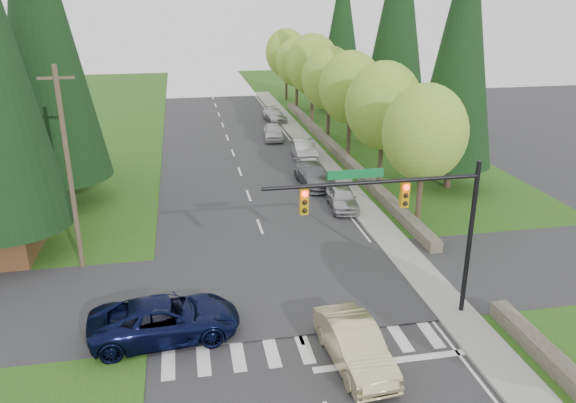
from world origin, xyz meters
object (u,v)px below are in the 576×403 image
object	(u,v)px
parked_car_c	(304,150)
sedan_champagne	(355,345)
parked_car_b	(314,175)
parked_car_e	(274,115)
parked_car_d	(273,132)
parked_car_a	(342,197)
suv_navy	(165,319)

from	to	relation	value
parked_car_c	sedan_champagne	bearing A→B (deg)	-95.31
parked_car_b	parked_car_e	xyz separation A→B (m)	(0.70, 21.41, -0.09)
sedan_champagne	parked_car_b	bearing A→B (deg)	76.01
parked_car_c	parked_car_d	size ratio (longest dim) A/B	1.12
parked_car_d	parked_car_e	bearing A→B (deg)	85.70
parked_car_a	parked_car_d	size ratio (longest dim) A/B	0.98
parked_car_c	parked_car_e	xyz separation A→B (m)	(0.00, 14.74, -0.14)
suv_navy	parked_car_d	distance (m)	32.42
suv_navy	parked_car_c	bearing A→B (deg)	-28.86
parked_car_b	parked_car_c	distance (m)	6.71
sedan_champagne	parked_car_e	size ratio (longest dim) A/B	1.08
parked_car_e	parked_car_b	bearing A→B (deg)	-99.17
parked_car_a	parked_car_b	size ratio (longest dim) A/B	0.82
parked_car_e	suv_navy	bearing A→B (deg)	-112.99
sedan_champagne	parked_car_b	world-z (taller)	sedan_champagne
parked_car_d	parked_car_e	distance (m)	7.86
suv_navy	parked_car_c	world-z (taller)	suv_navy
parked_car_a	suv_navy	bearing A→B (deg)	-125.82
parked_car_b	parked_car_c	world-z (taller)	parked_car_c
sedan_champagne	parked_car_a	xyz separation A→B (m)	(4.00, 15.61, -0.09)
parked_car_e	parked_car_c	bearing A→B (deg)	-97.30
parked_car_b	parked_car_d	size ratio (longest dim) A/B	1.19
parked_car_a	parked_car_b	world-z (taller)	parked_car_b
sedan_champagne	parked_car_e	xyz separation A→B (m)	(4.00, 41.79, -0.15)
parked_car_c	parked_car_a	bearing A→B (deg)	-86.91
suv_navy	parked_car_b	bearing A→B (deg)	-34.92
suv_navy	parked_car_d	bearing A→B (deg)	-21.48
parked_car_a	parked_car_d	xyz separation A→B (m)	(-1.40, 18.44, 0.02)
sedan_champagne	parked_car_c	size ratio (longest dim) A/B	1.02
parked_car_b	parked_car_d	xyz separation A→B (m)	(-0.70, 13.68, -0.01)
suv_navy	parked_car_d	xyz separation A→B (m)	(9.48, 31.00, -0.09)
parked_car_a	parked_car_b	bearing A→B (deg)	103.44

